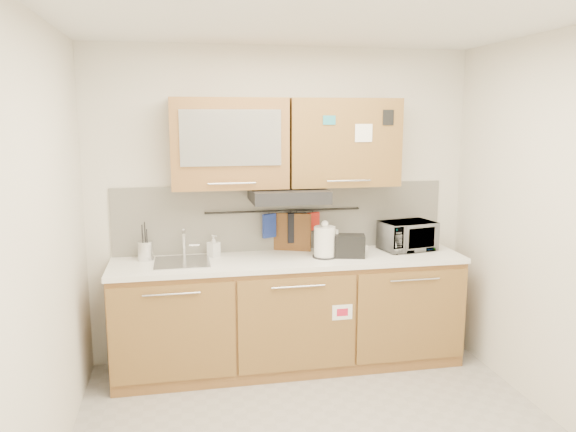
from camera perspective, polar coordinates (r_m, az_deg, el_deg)
name	(u,v)px	position (r m, az deg, el deg)	size (l,w,h in m)	color
ceiling	(333,12)	(3.26, 4.57, 19.97)	(3.20, 3.20, 0.00)	white
wall_back	(283,205)	(4.73, -0.54, 1.11)	(3.20, 3.20, 0.00)	silver
wall_left	(38,258)	(3.27, -24.02, -3.90)	(3.00, 3.00, 0.00)	silver
wall_right	(572,234)	(4.02, 26.86, -1.62)	(3.00, 3.00, 0.00)	silver
base_cabinet	(290,319)	(4.66, 0.18, -10.40)	(2.80, 0.64, 0.88)	olive
countertop	(290,260)	(4.51, 0.19, -4.52)	(2.82, 0.62, 0.04)	white
backsplash	(283,217)	(4.73, -0.52, -0.11)	(2.80, 0.02, 0.56)	silver
upper_cabinets	(286,143)	(4.50, -0.20, 7.44)	(1.82, 0.37, 0.70)	olive
range_hood	(288,195)	(4.47, 0.04, 2.13)	(0.60, 0.46, 0.10)	black
sink	(182,262)	(4.44, -10.69, -4.62)	(0.42, 0.40, 0.26)	silver
utensil_rail	(284,211)	(4.69, -0.43, 0.53)	(0.02, 0.02, 1.30)	black
utensil_crock	(146,250)	(4.56, -14.27, -3.40)	(0.15, 0.15, 0.30)	silver
kettle	(325,243)	(4.51, 3.76, -2.71)	(0.23, 0.22, 0.30)	silver
toaster	(350,246)	(4.54, 6.28, -3.01)	(0.27, 0.20, 0.18)	black
microwave	(407,236)	(4.86, 12.02, -1.98)	(0.44, 0.30, 0.24)	#999999
soap_bottle	(214,246)	(4.57, -7.57, -3.01)	(0.08, 0.08, 0.18)	#999999
cutting_board	(291,238)	(4.73, 0.29, -2.23)	(0.34, 0.03, 0.42)	brown
oven_mitt	(269,226)	(4.67, -1.92, -0.99)	(0.12, 0.03, 0.20)	navy
dark_pouch	(297,228)	(4.72, 0.90, -1.20)	(0.16, 0.05, 0.25)	black
pot_holder	(313,221)	(4.74, 2.57, -0.54)	(0.12, 0.02, 0.15)	red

